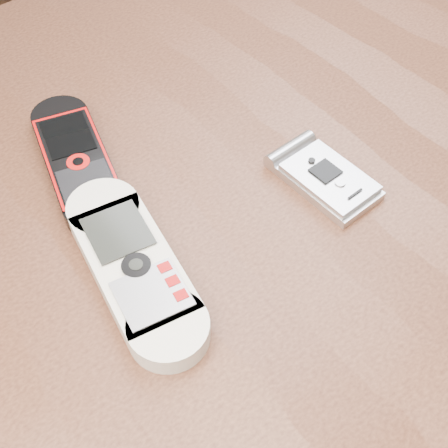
% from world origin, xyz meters
% --- Properties ---
extents(table, '(1.20, 0.80, 0.75)m').
position_xyz_m(table, '(0.00, 0.00, 0.64)').
color(table, black).
rests_on(table, ground).
extents(nokia_white, '(0.09, 0.18, 0.02)m').
position_xyz_m(nokia_white, '(-0.07, 0.01, 0.76)').
color(nokia_white, silver).
rests_on(nokia_white, table).
extents(nokia_black_red, '(0.09, 0.17, 0.02)m').
position_xyz_m(nokia_black_red, '(-0.05, 0.13, 0.76)').
color(nokia_black_red, black).
rests_on(nokia_black_red, table).
extents(motorola_razr, '(0.05, 0.10, 0.01)m').
position_xyz_m(motorola_razr, '(0.10, -0.01, 0.76)').
color(motorola_razr, '#B6B6BA').
rests_on(motorola_razr, table).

